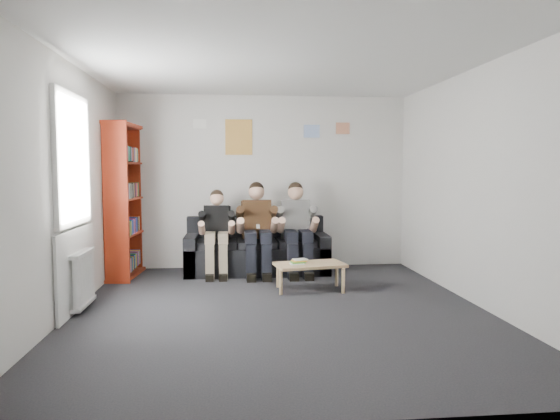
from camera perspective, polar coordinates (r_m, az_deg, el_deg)
The scene contains 14 objects.
room_shell at distance 5.40m, azimuth -0.00°, elevation 2.60°, with size 5.00×5.00×5.00m.
sofa at distance 7.58m, azimuth -2.69°, elevation -4.86°, with size 2.12×0.87×0.82m.
bookshelf at distance 7.50m, azimuth -17.39°, elevation 1.02°, with size 0.33×0.99×2.20m.
coffee_table at distance 6.42m, azimuth 3.43°, elevation -6.48°, with size 0.87×0.48×0.35m.
game_cases at distance 6.38m, azimuth 2.13°, elevation -5.91°, with size 0.23×0.21×0.05m.
person_left at distance 7.34m, azimuth -7.23°, elevation -2.59°, with size 0.37×0.80×1.25m.
person_middle at distance 7.33m, azimuth -2.62°, elevation -2.23°, with size 0.43×0.92×1.36m.
person_right at distance 7.39m, azimuth 1.96°, elevation -2.19°, with size 0.43×0.92×1.36m.
radiator at distance 5.92m, azimuth -21.57°, elevation -7.30°, with size 0.10×0.64×0.60m.
window at distance 5.84m, azimuth -22.46°, elevation -0.75°, with size 0.05×1.30×2.36m.
poster_large at distance 7.88m, azimuth -4.74°, elevation 8.30°, with size 0.42×0.01×0.55m, color gold.
poster_blue at distance 7.99m, azimuth 3.64°, elevation 8.97°, with size 0.25×0.01×0.20m, color #4785F1.
poster_pink at distance 8.09m, azimuth 7.19°, elevation 9.25°, with size 0.22×0.01×0.18m, color #BD3B76.
poster_sign at distance 7.91m, azimuth -9.16°, elevation 9.70°, with size 0.20×0.01×0.14m, color white.
Camera 1 is at (-0.53, -5.37, 1.54)m, focal length 32.00 mm.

